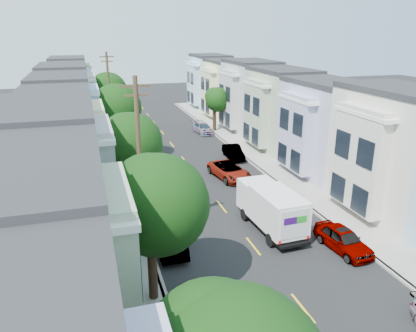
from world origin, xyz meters
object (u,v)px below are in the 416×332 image
tree_far_r (217,100)px  parked_right_d (203,128)px  tree_d (116,109)px  utility_pole_near (140,165)px  tree_b (156,205)px  utility_pole_far (110,97)px  lead_sedan (229,171)px  tree_e (107,91)px  tree_c (129,145)px  parked_left_d (140,171)px  fedex_truck (271,207)px  parked_right_c (233,152)px  parked_left_c (169,237)px  parked_right_b (343,239)px

tree_far_r → parked_right_d: (-1.99, -0.50, -3.40)m
tree_d → utility_pole_near: bearing=-90.0°
tree_b → utility_pole_near: (0.00, 5.34, 0.20)m
tree_b → utility_pole_far: size_ratio=0.73×
tree_b → lead_sedan: 17.91m
tree_b → tree_far_r: (13.20, 32.04, -0.92)m
tree_e → utility_pole_far: size_ratio=0.76×
utility_pole_near → tree_b: bearing=-90.0°
tree_c → parked_left_d: 7.81m
tree_b → utility_pole_near: bearing=90.0°
fedex_truck → parked_right_c: (2.99, 15.23, -0.92)m
utility_pole_near → parked_left_c: size_ratio=2.25×
utility_pole_near → fedex_truck: size_ratio=1.68×
utility_pole_near → lead_sedan: size_ratio=2.00×
tree_far_r → parked_left_d: size_ratio=1.24×
parked_left_c → parked_right_c: size_ratio=1.10×
fedex_truck → parked_right_d: size_ratio=1.42×
fedex_truck → parked_right_b: bearing=-53.3°
tree_b → fedex_truck: (8.21, 5.08, -3.36)m
tree_b → lead_sedan: tree_b is taller
parked_left_d → parked_right_d: bearing=58.2°
tree_c → lead_sedan: tree_c is taller
tree_c → parked_right_c: 15.29m
tree_d → parked_right_b: tree_d is taller
tree_b → fedex_truck: bearing=31.7°
parked_left_c → utility_pole_near: bearing=152.9°
tree_e → parked_left_d: 18.80m
tree_b → tree_d: size_ratio=0.95×
tree_d → fedex_truck: tree_d is taller
parked_left_c → parked_right_b: size_ratio=1.03×
tree_b → parked_right_c: 23.58m
lead_sedan → tree_c: bearing=-163.9°
parked_left_c → parked_left_d: (0.00, 12.62, -0.06)m
parked_right_b → parked_right_c: bearing=84.5°
utility_pole_near → parked_right_c: bearing=53.2°
parked_right_c → tree_d: bearing=174.6°
parked_left_c → parked_right_b: bearing=-16.8°
parked_right_d → parked_right_c: bearing=-95.3°
tree_b → parked_left_c: tree_b is taller
utility_pole_near → parked_left_c: utility_pole_near is taller
utility_pole_far → parked_right_b: utility_pole_far is taller
utility_pole_far → tree_b: bearing=-90.0°
utility_pole_near → tree_e: bearing=90.0°
tree_c → fedex_truck: bearing=-34.8°
tree_b → parked_left_c: bearing=73.0°
tree_e → parked_right_b: 36.05m
parked_right_d → lead_sedan: bearing=-103.3°
lead_sedan → parked_left_d: bearing=154.3°
utility_pole_near → utility_pole_far: (0.00, 26.00, 0.00)m
tree_far_r → tree_e: bearing=165.7°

